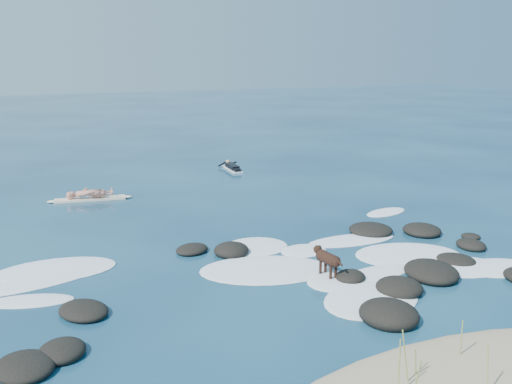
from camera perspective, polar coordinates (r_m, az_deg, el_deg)
ground at (r=16.75m, az=0.79°, el=-6.45°), size 160.00×160.00×0.00m
dune_grass at (r=10.41m, az=20.71°, el=-16.62°), size 3.58×1.98×1.24m
reef_rocks at (r=15.53m, az=9.93°, el=-7.89°), size 14.66×7.57×0.58m
breaking_foam at (r=16.08m, az=4.44°, el=-7.33°), size 15.11×8.13×0.12m
standing_surfer_rig at (r=23.93m, az=-16.36°, el=0.94°), size 3.34×1.07×1.90m
paddling_surfer_rig at (r=29.37m, az=-2.41°, el=2.48°), size 1.04×2.34×0.40m
dog at (r=15.17m, az=7.09°, el=-6.58°), size 0.37×1.26×0.80m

